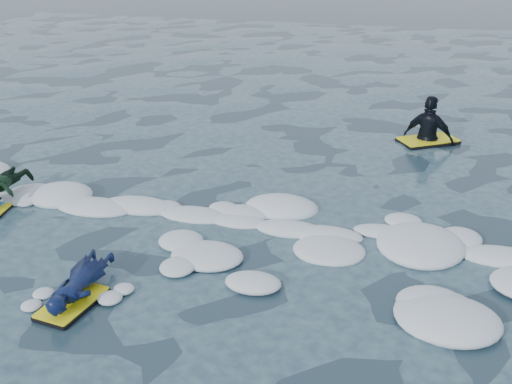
% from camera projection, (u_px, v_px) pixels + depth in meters
% --- Properties ---
extents(ground, '(120.00, 120.00, 0.00)m').
position_uv_depth(ground, '(180.00, 266.00, 9.08)').
color(ground, '#162236').
rests_on(ground, ground).
extents(foam_band, '(12.00, 3.10, 0.30)m').
position_uv_depth(foam_band, '(202.00, 233.00, 10.00)').
color(foam_band, white).
rests_on(foam_band, ground).
extents(prone_woman_unit, '(0.68, 1.50, 0.37)m').
position_uv_depth(prone_woman_unit, '(79.00, 284.00, 8.29)').
color(prone_woman_unit, black).
rests_on(prone_woman_unit, ground).
extents(prone_child_unit, '(0.79, 1.40, 0.52)m').
position_uv_depth(prone_child_unit, '(0.00, 192.00, 10.81)').
color(prone_child_unit, black).
rests_on(prone_child_unit, ground).
extents(waiting_rider_unit, '(1.43, 1.25, 1.88)m').
position_uv_depth(waiting_rider_unit, '(428.00, 139.00, 13.81)').
color(waiting_rider_unit, black).
rests_on(waiting_rider_unit, ground).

